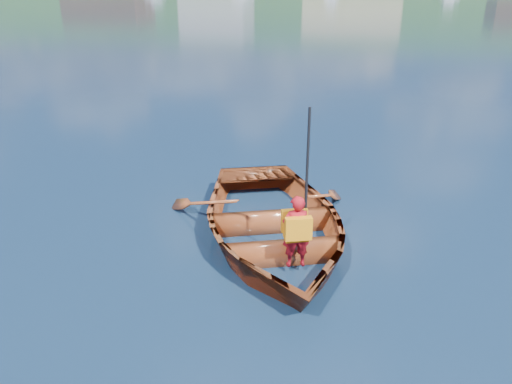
# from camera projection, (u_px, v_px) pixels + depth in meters

# --- Properties ---
(ground) EXTENTS (600.00, 600.00, 0.00)m
(ground) POSITION_uv_depth(u_px,v_px,m) (186.00, 232.00, 7.63)
(ground) COLOR #0E3149
(ground) RESTS_ON ground
(rowboat) EXTENTS (4.32, 5.01, 0.87)m
(rowboat) POSITION_uv_depth(u_px,v_px,m) (272.00, 223.00, 7.29)
(rowboat) COLOR brown
(rowboat) RESTS_ON ground
(child_paddler) EXTENTS (0.44, 0.44, 2.07)m
(child_paddler) POSITION_uv_depth(u_px,v_px,m) (296.00, 230.00, 6.36)
(child_paddler) COLOR maroon
(child_paddler) RESTS_ON ground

